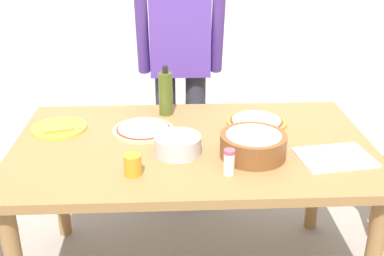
# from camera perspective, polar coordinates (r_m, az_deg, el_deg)

# --- Properties ---
(dining_table) EXTENTS (1.60, 0.96, 0.76)m
(dining_table) POSITION_cam_1_polar(r_m,az_deg,el_deg) (2.19, 0.06, -3.91)
(dining_table) COLOR olive
(dining_table) RESTS_ON ground
(person_cook) EXTENTS (0.49, 0.25, 1.62)m
(person_cook) POSITION_cam_1_polar(r_m,az_deg,el_deg) (2.79, -1.42, 8.33)
(person_cook) COLOR #2D2D38
(person_cook) RESTS_ON ground
(pizza_raw_on_board) EXTENTS (0.29, 0.29, 0.02)m
(pizza_raw_on_board) POSITION_cam_1_polar(r_m,az_deg,el_deg) (2.27, -5.84, -0.17)
(pizza_raw_on_board) COLOR beige
(pizza_raw_on_board) RESTS_ON dining_table
(pizza_cooked_on_tray) EXTENTS (0.29, 0.29, 0.02)m
(pizza_cooked_on_tray) POSITION_cam_1_polar(r_m,az_deg,el_deg) (2.36, 7.69, 0.79)
(pizza_cooked_on_tray) COLOR #C67A33
(pizza_cooked_on_tray) RESTS_ON dining_table
(plate_with_slice) EXTENTS (0.26, 0.26, 0.02)m
(plate_with_slice) POSITION_cam_1_polar(r_m,az_deg,el_deg) (2.36, -15.60, 0.02)
(plate_with_slice) COLOR gold
(plate_with_slice) RESTS_ON dining_table
(popcorn_bowl) EXTENTS (0.28, 0.28, 0.11)m
(popcorn_bowl) POSITION_cam_1_polar(r_m,az_deg,el_deg) (2.02, 7.32, -1.78)
(popcorn_bowl) COLOR brown
(popcorn_bowl) RESTS_ON dining_table
(mixing_bowl_steel) EXTENTS (0.20, 0.20, 0.08)m
(mixing_bowl_steel) POSITION_cam_1_polar(r_m,az_deg,el_deg) (2.03, -1.71, -2.02)
(mixing_bowl_steel) COLOR #B7B7BC
(mixing_bowl_steel) RESTS_ON dining_table
(olive_oil_bottle) EXTENTS (0.07, 0.07, 0.26)m
(olive_oil_bottle) POSITION_cam_1_polar(r_m,az_deg,el_deg) (2.42, -3.16, 4.17)
(olive_oil_bottle) COLOR #47561E
(olive_oil_bottle) RESTS_ON dining_table
(cup_orange) EXTENTS (0.07, 0.07, 0.08)m
(cup_orange) POSITION_cam_1_polar(r_m,az_deg,el_deg) (1.88, -7.07, -4.40)
(cup_orange) COLOR orange
(cup_orange) RESTS_ON dining_table
(salt_shaker) EXTENTS (0.04, 0.04, 0.11)m
(salt_shaker) POSITION_cam_1_polar(r_m,az_deg,el_deg) (1.87, 4.45, -4.07)
(salt_shaker) COLOR white
(salt_shaker) RESTS_ON dining_table
(cutting_board_white) EXTENTS (0.33, 0.26, 0.01)m
(cutting_board_white) POSITION_cam_1_polar(r_m,az_deg,el_deg) (2.09, 16.67, -3.38)
(cutting_board_white) COLOR white
(cutting_board_white) RESTS_ON dining_table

